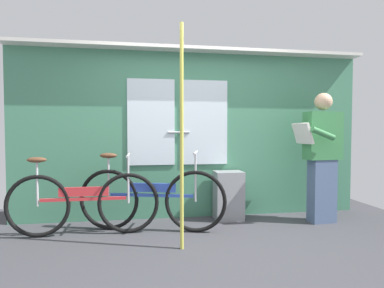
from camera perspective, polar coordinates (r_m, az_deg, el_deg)
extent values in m
cube|color=#38383D|center=(3.17, 3.81, -19.02)|extent=(5.58, 3.97, 0.04)
cube|color=#427F60|center=(4.12, 0.18, 1.56)|extent=(4.58, 0.08, 2.16)
cube|color=silver|center=(4.02, -7.49, 3.99)|extent=(0.60, 0.02, 1.10)
cube|color=silver|center=(4.10, 2.37, 3.97)|extent=(0.60, 0.02, 1.10)
cylinder|color=#B2B2B7|center=(4.02, -2.48, 2.16)|extent=(0.28, 0.02, 0.02)
cube|color=silver|center=(4.15, 0.41, 16.89)|extent=(4.58, 0.28, 0.04)
torus|color=black|center=(3.54, 0.65, -10.48)|extent=(0.69, 0.22, 0.70)
torus|color=black|center=(3.75, -15.01, -9.81)|extent=(0.69, 0.22, 0.70)
cube|color=#2D4CB2|center=(3.60, -7.42, -9.29)|extent=(0.93, 0.27, 0.03)
cube|color=#2D4CB2|center=(3.58, -7.43, -7.92)|extent=(0.54, 0.16, 0.10)
cylinder|color=#B7B7BC|center=(3.71, -15.05, -5.97)|extent=(0.02, 0.02, 0.51)
ellipsoid|color=brown|center=(3.68, -15.09, -2.06)|extent=(0.22, 0.14, 0.06)
cylinder|color=#B7B7BC|center=(3.49, 0.65, -6.08)|extent=(0.02, 0.02, 0.55)
cylinder|color=#B7B7BC|center=(3.46, 0.65, -1.59)|extent=(0.13, 0.43, 0.02)
torus|color=black|center=(3.58, -11.57, -10.56)|extent=(0.67, 0.05, 0.67)
torus|color=black|center=(3.76, -26.44, -10.16)|extent=(0.67, 0.05, 0.67)
cube|color=red|center=(3.63, -19.20, -9.52)|extent=(0.90, 0.04, 0.03)
cube|color=red|center=(3.61, -19.22, -8.25)|extent=(0.52, 0.03, 0.10)
cylinder|color=#B7B7BC|center=(3.71, -26.51, -6.43)|extent=(0.02, 0.02, 0.50)
ellipsoid|color=brown|center=(3.68, -26.58, -2.62)|extent=(0.20, 0.09, 0.06)
cylinder|color=#B7B7BC|center=(3.53, -11.61, -6.33)|extent=(0.02, 0.02, 0.54)
cylinder|color=#B7B7BC|center=(3.50, -11.65, -2.00)|extent=(0.03, 0.44, 0.02)
cube|color=slate|center=(4.24, 22.71, -7.92)|extent=(0.32, 0.20, 0.79)
cube|color=#387F47|center=(4.17, 22.85, 1.40)|extent=(0.45, 0.23, 0.59)
sphere|color=tan|center=(4.19, 22.95, 7.17)|extent=(0.21, 0.21, 0.21)
cube|color=silver|center=(4.02, 19.61, 1.84)|extent=(0.13, 0.35, 0.26)
cylinder|color=#387F47|center=(3.93, 22.88, 1.79)|extent=(0.31, 0.09, 0.17)
cylinder|color=#387F47|center=(4.26, 19.77, 1.86)|extent=(0.31, 0.09, 0.17)
cube|color=gray|center=(4.08, 6.70, -9.34)|extent=(0.36, 0.28, 0.62)
cylinder|color=#C6C14C|center=(2.96, -1.89, 1.26)|extent=(0.04, 0.04, 2.16)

